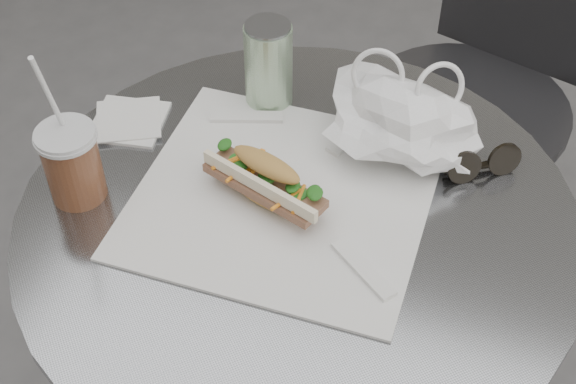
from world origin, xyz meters
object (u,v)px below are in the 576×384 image
(sunglasses, at_px, (483,165))
(drink_can, at_px, (268,64))
(banh_mi, at_px, (265,181))
(iced_coffee, at_px, (72,162))
(cafe_table, at_px, (296,330))
(chair_far, at_px, (464,147))

(sunglasses, xyz_separation_m, drink_can, (-0.34, 0.05, 0.05))
(banh_mi, distance_m, iced_coffee, 0.26)
(iced_coffee, bearing_deg, cafe_table, 13.83)
(cafe_table, height_order, sunglasses, sunglasses)
(chair_far, relative_size, banh_mi, 3.45)
(iced_coffee, relative_size, drink_can, 1.74)
(chair_far, height_order, banh_mi, banh_mi)
(drink_can, bearing_deg, sunglasses, -7.81)
(iced_coffee, bearing_deg, sunglasses, 24.60)
(banh_mi, bearing_deg, sunglasses, 47.70)
(cafe_table, xyz_separation_m, chair_far, (0.15, 0.64, -0.11))
(chair_far, relative_size, drink_can, 5.77)
(cafe_table, relative_size, banh_mi, 3.31)
(chair_far, xyz_separation_m, iced_coffee, (-0.44, -0.72, 0.44))
(chair_far, xyz_separation_m, drink_can, (-0.27, -0.44, 0.45))
(cafe_table, xyz_separation_m, banh_mi, (-0.05, 0.00, 0.31))
(drink_can, bearing_deg, chair_far, 57.99)
(banh_mi, bearing_deg, cafe_table, 11.52)
(chair_far, relative_size, iced_coffee, 3.31)
(banh_mi, relative_size, iced_coffee, 0.96)
(iced_coffee, relative_size, sunglasses, 2.39)
(cafe_table, relative_size, drink_can, 5.54)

